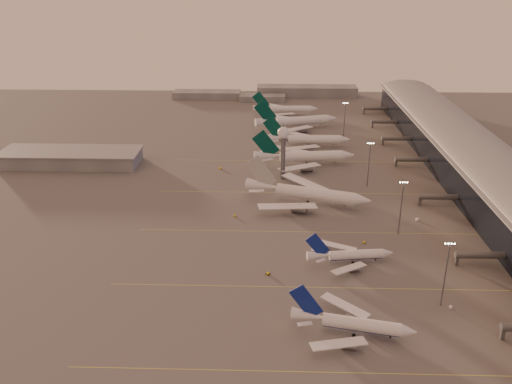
{
  "coord_description": "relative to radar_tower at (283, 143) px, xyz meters",
  "views": [
    {
      "loc": [
        -1.11,
        -160.0,
        108.19
      ],
      "look_at": [
        -8.37,
        76.39,
        9.96
      ],
      "focal_mm": 38.0,
      "sensor_mm": 36.0,
      "label": 1
    }
  ],
  "objects": [
    {
      "name": "terminal",
      "position": [
        102.88,
        -9.91,
        -10.43
      ],
      "size": [
        57.0,
        362.0,
        23.04
      ],
      "color": "black",
      "rests_on": "ground"
    },
    {
      "name": "mast_d",
      "position": [
        43.0,
        80.0,
        -7.21
      ],
      "size": [
        3.6,
        0.56,
        25.0
      ],
      "color": "#55585C",
      "rests_on": "ground"
    },
    {
      "name": "gsv_truck_c",
      "position": [
        -22.98,
        -49.95,
        -19.99
      ],
      "size": [
        4.02,
        4.79,
        1.88
      ],
      "color": "gold",
      "rests_on": "ground"
    },
    {
      "name": "mast_b",
      "position": [
        50.0,
        -65.0,
        -7.21
      ],
      "size": [
        3.6,
        0.56,
        25.0
      ],
      "color": "#55585C",
      "rests_on": "ground"
    },
    {
      "name": "radar_tower",
      "position": [
        0.0,
        0.0,
        0.0
      ],
      "size": [
        6.4,
        6.4,
        31.1
      ],
      "color": "#55585C",
      "rests_on": "ground"
    },
    {
      "name": "mast_a",
      "position": [
        53.0,
        -120.0,
        -7.21
      ],
      "size": [
        3.6,
        0.56,
        25.0
      ],
      "color": "#55585C",
      "rests_on": "ground"
    },
    {
      "name": "distant_horizon",
      "position": [
        -2.38,
        205.14,
        -17.06
      ],
      "size": [
        165.0,
        37.5,
        9.0
      ],
      "color": "slate",
      "rests_on": "ground"
    },
    {
      "name": "gsv_tug_mid",
      "position": [
        -7.03,
        -101.82,
        -20.47
      ],
      "size": [
        3.79,
        3.5,
        0.93
      ],
      "color": "gold",
      "rests_on": "ground"
    },
    {
      "name": "greentail_a",
      "position": [
        13.25,
        23.36,
        -17.06
      ],
      "size": [
        60.63,
        48.76,
        22.03
      ],
      "color": "white",
      "rests_on": "ground"
    },
    {
      "name": "widebody_white",
      "position": [
        11.58,
        -33.34,
        -17.06
      ],
      "size": [
        61.78,
        48.77,
        22.42
      ],
      "color": "white",
      "rests_on": "ground"
    },
    {
      "name": "gsv_truck_d",
      "position": [
        -35.71,
        14.96,
        -19.7
      ],
      "size": [
        3.18,
        6.37,
        2.46
      ],
      "color": "gold",
      "rests_on": "ground"
    },
    {
      "name": "greentail_c",
      "position": [
        11.77,
        102.04,
        -16.93
      ],
      "size": [
        61.09,
        48.66,
        22.75
      ],
      "color": "white",
      "rests_on": "ground"
    },
    {
      "name": "ground",
      "position": [
        -5.0,
        -120.0,
        -20.95
      ],
      "size": [
        700.0,
        700.0,
        0.0
      ],
      "primitive_type": "plane",
      "color": "#4D4B4B",
      "rests_on": "ground"
    },
    {
      "name": "gsv_catering_a",
      "position": [
        56.0,
        -121.99,
        -19.02
      ],
      "size": [
        4.94,
        2.73,
        3.86
      ],
      "color": "white",
      "rests_on": "ground"
    },
    {
      "name": "hangar",
      "position": [
        -125.0,
        20.0,
        -16.63
      ],
      "size": [
        82.0,
        27.0,
        8.5
      ],
      "color": "slate",
      "rests_on": "ground"
    },
    {
      "name": "mast_c",
      "position": [
        45.0,
        -10.0,
        -7.21
      ],
      "size": [
        3.6,
        0.56,
        25.0
      ],
      "color": "#55585C",
      "rests_on": "ground"
    },
    {
      "name": "gsv_tug_far",
      "position": [
        7.4,
        -26.09,
        -20.49
      ],
      "size": [
        3.5,
        3.58,
        0.9
      ],
      "color": "white",
      "rests_on": "ground"
    },
    {
      "name": "gsv_truck_b",
      "position": [
        33.85,
        -75.12,
        -19.98
      ],
      "size": [
        4.76,
        1.89,
        1.91
      ],
      "color": "gold",
      "rests_on": "ground"
    },
    {
      "name": "greentail_d",
      "position": [
        4.65,
        141.45,
        -17.6
      ],
      "size": [
        52.23,
        42.1,
        18.96
      ],
      "color": "white",
      "rests_on": "ground"
    },
    {
      "name": "greentail_b",
      "position": [
        16.98,
        58.52,
        -17.3
      ],
      "size": [
        56.88,
        45.97,
        20.67
      ],
      "color": "white",
      "rests_on": "ground"
    },
    {
      "name": "gsv_catering_b",
      "position": [
        61.71,
        -51.89,
        -18.62
      ],
      "size": [
        6.08,
        3.59,
        4.67
      ],
      "color": "white",
      "rests_on": "ground"
    },
    {
      "name": "taxiway_markings",
      "position": [
        25.0,
        -64.0,
        -20.94
      ],
      "size": [
        180.0,
        185.25,
        0.02
      ],
      "color": "#CFC949",
      "rests_on": "ground"
    },
    {
      "name": "gsv_tug_hangar",
      "position": [
        29.19,
        43.52,
        -20.39
      ],
      "size": [
        4.13,
        2.91,
        1.08
      ],
      "color": "gold",
      "rests_on": "ground"
    },
    {
      "name": "narrowbody_mid",
      "position": [
        25.23,
        -91.49,
        -18.14
      ],
      "size": [
        35.46,
        28.14,
        13.89
      ],
      "color": "white",
      "rests_on": "ground"
    },
    {
      "name": "narrowbody_near",
      "position": [
        20.07,
        -136.75,
        -17.75
      ],
      "size": [
        39.98,
        31.58,
        15.8
      ],
      "color": "white",
      "rests_on": "ground"
    }
  ]
}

